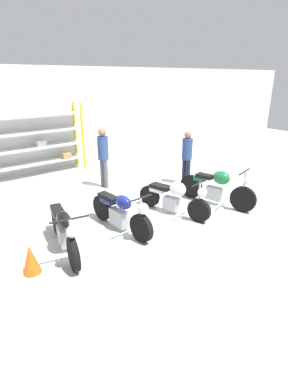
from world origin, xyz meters
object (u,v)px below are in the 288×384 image
(motorcycle_blue, at_px, (121,212))
(traffic_cone, at_px, (31,259))
(shelving_rack, at_px, (31,142))
(motorcycle_white, at_px, (174,197))
(person_browsing, at_px, (103,153))
(motorcycle_green, at_px, (217,187))
(motorcycle_black, at_px, (63,229))
(person_near_rack, at_px, (187,154))
(toolbox, at_px, (243,198))

(motorcycle_blue, xyz_separation_m, traffic_cone, (-2.14, -0.32, -0.16))
(shelving_rack, xyz_separation_m, motorcycle_blue, (0.03, -5.21, -0.74))
(traffic_cone, bearing_deg, motorcycle_blue, 8.49)
(motorcycle_white, xyz_separation_m, person_browsing, (-0.30, 2.77, 0.64))
(motorcycle_green, bearing_deg, motorcycle_white, -114.65)
(shelving_rack, bearing_deg, motorcycle_green, -63.24)
(motorcycle_white, bearing_deg, motorcycle_blue, -107.46)
(motorcycle_black, distance_m, traffic_cone, 0.87)
(motorcycle_green, height_order, person_near_rack, person_near_rack)
(motorcycle_black, height_order, toolbox, motorcycle_black)
(toolbox, bearing_deg, person_near_rack, 93.14)
(person_browsing, distance_m, toolbox, 4.24)
(person_near_rack, distance_m, traffic_cone, 5.78)
(motorcycle_blue, bearing_deg, person_near_rack, 106.74)
(shelving_rack, bearing_deg, motorcycle_black, -104.30)
(person_near_rack, bearing_deg, shelving_rack, -48.46)
(motorcycle_black, height_order, motorcycle_blue, motorcycle_black)
(motorcycle_blue, height_order, person_browsing, person_browsing)
(traffic_cone, bearing_deg, motorcycle_green, -1.17)
(toolbox, height_order, traffic_cone, traffic_cone)
(traffic_cone, bearing_deg, person_near_rack, 15.68)
(motorcycle_black, distance_m, motorcycle_white, 2.87)
(person_browsing, relative_size, person_near_rack, 1.08)
(motorcycle_white, relative_size, toolbox, 4.61)
(toolbox, bearing_deg, traffic_cone, 175.01)
(shelving_rack, height_order, toolbox, shelving_rack)
(person_browsing, bearing_deg, motorcycle_white, 90.78)
(motorcycle_blue, distance_m, motorcycle_white, 1.52)
(shelving_rack, height_order, person_browsing, shelving_rack)
(shelving_rack, height_order, motorcycle_white, shelving_rack)
(shelving_rack, bearing_deg, person_near_rack, -49.46)
(motorcycle_blue, height_order, motorcycle_green, motorcycle_green)
(motorcycle_green, relative_size, person_near_rack, 1.27)
(motorcycle_black, relative_size, person_near_rack, 1.23)
(toolbox, distance_m, traffic_cone, 5.65)
(motorcycle_blue, bearing_deg, person_browsing, 152.07)
(shelving_rack, bearing_deg, motorcycle_blue, -89.72)
(shelving_rack, distance_m, motorcycle_black, 5.42)
(person_near_rack, relative_size, toolbox, 3.85)
(motorcycle_black, height_order, traffic_cone, motorcycle_black)
(motorcycle_black, xyz_separation_m, motorcycle_white, (2.87, -0.14, -0.02))
(person_browsing, bearing_deg, toolbox, 118.09)
(motorcycle_black, relative_size, person_browsing, 1.14)
(shelving_rack, relative_size, traffic_cone, 6.72)
(person_near_rack, xyz_separation_m, toolbox, (0.11, -2.04, -0.86))
(shelving_rack, distance_m, toolbox, 7.05)
(motorcycle_black, distance_m, person_near_rack, 4.92)
(shelving_rack, relative_size, person_near_rack, 2.18)
(motorcycle_black, bearing_deg, motorcycle_blue, 102.09)
(person_near_rack, height_order, toolbox, person_near_rack)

